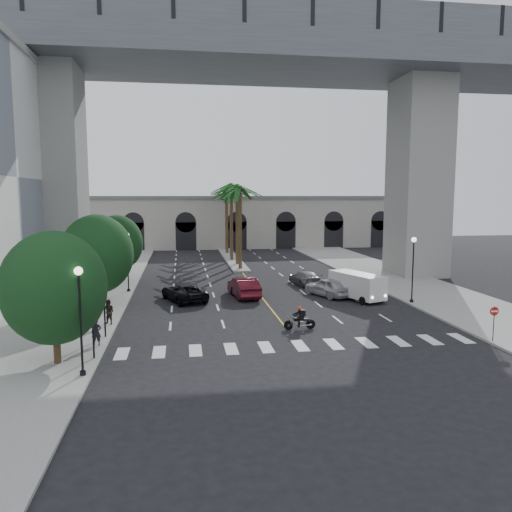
{
  "coord_description": "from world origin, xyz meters",
  "views": [
    {
      "loc": [
        -6.64,
        -28.73,
        8.63
      ],
      "look_at": [
        -1.45,
        6.0,
        4.33
      ],
      "focal_mm": 35.0,
      "sensor_mm": 36.0,
      "label": 1
    }
  ],
  "objects_px": {
    "car_c": "(184,292)",
    "car_a": "(328,287)",
    "car_d": "(305,278)",
    "traffic_signal_far": "(104,298)",
    "traffic_signal_near": "(92,314)",
    "pedestrian_a": "(96,332)",
    "do_not_enter_sign": "(494,317)",
    "pedestrian_b": "(109,312)",
    "car_b": "(244,287)",
    "lamp_post_left_far": "(128,257)",
    "cargo_van": "(357,285)",
    "car_e": "(241,284)",
    "lamp_post_left_near": "(80,312)",
    "lamp_post_right": "(413,264)",
    "motorcycle_rider": "(301,319)"
  },
  "relations": [
    {
      "from": "car_c",
      "to": "car_a",
      "type": "bearing_deg",
      "value": 159.25
    },
    {
      "from": "car_c",
      "to": "car_d",
      "type": "xyz_separation_m",
      "value": [
        11.58,
        5.61,
        -0.06
      ]
    },
    {
      "from": "traffic_signal_far",
      "to": "car_d",
      "type": "height_order",
      "value": "traffic_signal_far"
    },
    {
      "from": "traffic_signal_near",
      "to": "traffic_signal_far",
      "type": "xyz_separation_m",
      "value": [
        0.0,
        4.0,
        0.0
      ]
    },
    {
      "from": "pedestrian_a",
      "to": "do_not_enter_sign",
      "type": "height_order",
      "value": "do_not_enter_sign"
    },
    {
      "from": "car_c",
      "to": "car_d",
      "type": "height_order",
      "value": "car_c"
    },
    {
      "from": "pedestrian_b",
      "to": "do_not_enter_sign",
      "type": "relative_size",
      "value": 0.75
    },
    {
      "from": "car_c",
      "to": "car_b",
      "type": "bearing_deg",
      "value": 168.44
    },
    {
      "from": "car_d",
      "to": "do_not_enter_sign",
      "type": "relative_size",
      "value": 2.12
    },
    {
      "from": "traffic_signal_far",
      "to": "pedestrian_a",
      "type": "relative_size",
      "value": 2.4
    },
    {
      "from": "car_c",
      "to": "do_not_enter_sign",
      "type": "distance_m",
      "value": 23.06
    },
    {
      "from": "lamp_post_left_far",
      "to": "cargo_van",
      "type": "xyz_separation_m",
      "value": [
        19.05,
        -5.79,
        -1.99
      ]
    },
    {
      "from": "traffic_signal_far",
      "to": "car_d",
      "type": "distance_m",
      "value": 22.92
    },
    {
      "from": "car_e",
      "to": "traffic_signal_near",
      "type": "bearing_deg",
      "value": 70.3
    },
    {
      "from": "car_d",
      "to": "car_e",
      "type": "distance_m",
      "value": 6.97
    },
    {
      "from": "lamp_post_left_near",
      "to": "lamp_post_right",
      "type": "bearing_deg",
      "value": 29.69
    },
    {
      "from": "lamp_post_left_far",
      "to": "car_e",
      "type": "height_order",
      "value": "lamp_post_left_far"
    },
    {
      "from": "car_b",
      "to": "do_not_enter_sign",
      "type": "relative_size",
      "value": 2.35
    },
    {
      "from": "car_a",
      "to": "lamp_post_left_far",
      "type": "bearing_deg",
      "value": -36.9
    },
    {
      "from": "car_c",
      "to": "car_d",
      "type": "relative_size",
      "value": 1.14
    },
    {
      "from": "car_e",
      "to": "pedestrian_a",
      "type": "bearing_deg",
      "value": 66.17
    },
    {
      "from": "car_b",
      "to": "pedestrian_b",
      "type": "bearing_deg",
      "value": 32.63
    },
    {
      "from": "lamp_post_right",
      "to": "pedestrian_b",
      "type": "xyz_separation_m",
      "value": [
        -22.9,
        -3.57,
        -2.24
      ]
    },
    {
      "from": "traffic_signal_near",
      "to": "car_d",
      "type": "distance_m",
      "value": 25.87
    },
    {
      "from": "car_d",
      "to": "car_b",
      "type": "bearing_deg",
      "value": 28.35
    },
    {
      "from": "lamp_post_left_far",
      "to": "pedestrian_b",
      "type": "bearing_deg",
      "value": -90.5
    },
    {
      "from": "lamp_post_left_near",
      "to": "motorcycle_rider",
      "type": "xyz_separation_m",
      "value": [
        12.25,
        6.94,
        -2.54
      ]
    },
    {
      "from": "lamp_post_left_far",
      "to": "traffic_signal_near",
      "type": "height_order",
      "value": "lamp_post_left_far"
    },
    {
      "from": "traffic_signal_near",
      "to": "car_e",
      "type": "relative_size",
      "value": 0.86
    },
    {
      "from": "lamp_post_left_near",
      "to": "pedestrian_a",
      "type": "bearing_deg",
      "value": 91.5
    },
    {
      "from": "car_e",
      "to": "pedestrian_b",
      "type": "distance_m",
      "value": 14.58
    },
    {
      "from": "car_a",
      "to": "car_c",
      "type": "xyz_separation_m",
      "value": [
        -12.24,
        -0.03,
        -0.07
      ]
    },
    {
      "from": "lamp_post_right",
      "to": "do_not_enter_sign",
      "type": "bearing_deg",
      "value": -90.92
    },
    {
      "from": "car_b",
      "to": "pedestrian_b",
      "type": "relative_size",
      "value": 3.12
    },
    {
      "from": "cargo_van",
      "to": "car_d",
      "type": "bearing_deg",
      "value": 89.19
    },
    {
      "from": "lamp_post_left_far",
      "to": "motorcycle_rider",
      "type": "relative_size",
      "value": 2.56
    },
    {
      "from": "lamp_post_left_near",
      "to": "car_c",
      "type": "height_order",
      "value": "lamp_post_left_near"
    },
    {
      "from": "cargo_van",
      "to": "do_not_enter_sign",
      "type": "distance_m",
      "value": 13.49
    },
    {
      "from": "motorcycle_rider",
      "to": "car_e",
      "type": "bearing_deg",
      "value": 98.16
    },
    {
      "from": "lamp_post_left_near",
      "to": "lamp_post_left_far",
      "type": "distance_m",
      "value": 21.0
    },
    {
      "from": "lamp_post_left_far",
      "to": "car_c",
      "type": "distance_m",
      "value": 6.84
    },
    {
      "from": "car_b",
      "to": "pedestrian_a",
      "type": "bearing_deg",
      "value": 45.22
    },
    {
      "from": "lamp_post_right",
      "to": "car_b",
      "type": "relative_size",
      "value": 1.03
    },
    {
      "from": "car_b",
      "to": "car_d",
      "type": "height_order",
      "value": "car_b"
    },
    {
      "from": "pedestrian_a",
      "to": "do_not_enter_sign",
      "type": "relative_size",
      "value": 0.69
    },
    {
      "from": "car_a",
      "to": "car_d",
      "type": "height_order",
      "value": "car_a"
    },
    {
      "from": "motorcycle_rider",
      "to": "traffic_signal_near",
      "type": "bearing_deg",
      "value": -161.93
    },
    {
      "from": "lamp_post_right",
      "to": "traffic_signal_far",
      "type": "bearing_deg",
      "value": -164.02
    },
    {
      "from": "lamp_post_left_far",
      "to": "car_d",
      "type": "height_order",
      "value": "lamp_post_left_far"
    },
    {
      "from": "lamp_post_left_near",
      "to": "car_d",
      "type": "bearing_deg",
      "value": 53.83
    }
  ]
}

